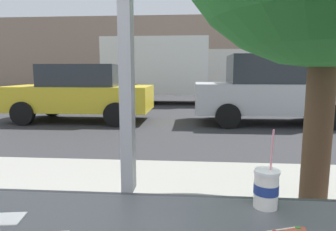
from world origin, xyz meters
TOP-DOWN VIEW (x-y plane):
  - ground_plane at (0.00, 8.00)m, footprint 60.00×60.00m
  - sidewalk_strip at (0.00, 1.60)m, footprint 16.00×2.80m
  - building_facade_far at (0.00, 20.44)m, footprint 28.00×1.20m
  - soda_cup_left at (0.55, -0.05)m, footprint 0.09×0.09m
  - napkin_wrapper at (-0.37, -0.22)m, footprint 0.13×0.11m
  - parked_car_yellow at (-2.95, 7.28)m, footprint 4.11×1.91m
  - parked_car_silver at (2.50, 7.28)m, footprint 4.30×1.95m
  - box_truck at (-0.60, 12.41)m, footprint 6.30×2.44m

SIDE VIEW (x-z plane):
  - ground_plane at x=0.00m, z-range 0.00..0.00m
  - sidewalk_strip at x=0.00m, z-range 0.00..0.16m
  - parked_car_yellow at x=-2.95m, z-range 0.02..1.65m
  - napkin_wrapper at x=-0.37m, z-range 0.93..0.94m
  - parked_car_silver at x=2.50m, z-range -0.01..1.88m
  - soda_cup_left at x=0.55m, z-range 0.86..1.16m
  - box_truck at x=-0.60m, z-range 0.13..3.03m
  - building_facade_far at x=0.00m, z-range 0.00..5.27m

